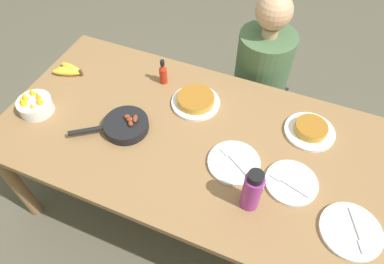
{
  "coord_description": "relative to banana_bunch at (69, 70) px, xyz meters",
  "views": [
    {
      "loc": [
        0.39,
        -0.94,
        2.0
      ],
      "look_at": [
        0.0,
        0.0,
        0.74
      ],
      "focal_mm": 32.0,
      "sensor_mm": 36.0,
      "label": 1
    }
  ],
  "objects": [
    {
      "name": "frittata_plate_side",
      "position": [
        0.75,
        0.05,
        0.0
      ],
      "size": [
        0.25,
        0.25,
        0.05
      ],
      "color": "white",
      "rests_on": "dining_table"
    },
    {
      "name": "water_bottle",
      "position": [
        1.17,
        -0.39,
        0.09
      ],
      "size": [
        0.08,
        0.08,
        0.22
      ],
      "color": "#992D89",
      "rests_on": "dining_table"
    },
    {
      "name": "empty_plate_near_front",
      "position": [
        1.05,
        -0.23,
        -0.01
      ],
      "size": [
        0.24,
        0.24,
        0.02
      ],
      "color": "white",
      "rests_on": "dining_table"
    },
    {
      "name": "dining_table",
      "position": [
        0.81,
        -0.15,
        -0.1
      ],
      "size": [
        1.9,
        0.97,
        0.71
      ],
      "color": "olive",
      "rests_on": "ground_plane"
    },
    {
      "name": "hot_sauce_bottle",
      "position": [
        0.52,
        0.14,
        0.05
      ],
      "size": [
        0.04,
        0.04,
        0.15
      ],
      "color": "#B72814",
      "rests_on": "dining_table"
    },
    {
      "name": "empty_plate_far_right",
      "position": [
        1.57,
        -0.36,
        -0.01
      ],
      "size": [
        0.24,
        0.24,
        0.02
      ],
      "color": "white",
      "rests_on": "dining_table"
    },
    {
      "name": "frittata_plate_center",
      "position": [
        1.33,
        0.09,
        0.0
      ],
      "size": [
        0.24,
        0.24,
        0.05
      ],
      "color": "white",
      "rests_on": "dining_table"
    },
    {
      "name": "person_figure",
      "position": [
        0.98,
        0.54,
        -0.27
      ],
      "size": [
        0.36,
        0.36,
        1.12
      ],
      "color": "black",
      "rests_on": "ground_plane"
    },
    {
      "name": "banana_bunch",
      "position": [
        0.0,
        0.0,
        0.0
      ],
      "size": [
        0.17,
        0.12,
        0.04
      ],
      "color": "yellow",
      "rests_on": "dining_table"
    },
    {
      "name": "empty_plate_far_left",
      "position": [
        1.31,
        -0.23,
        -0.01
      ],
      "size": [
        0.23,
        0.23,
        0.02
      ],
      "color": "white",
      "rests_on": "dining_table"
    },
    {
      "name": "fruit_bowl_mango",
      "position": [
        0.02,
        -0.3,
        0.02
      ],
      "size": [
        0.17,
        0.17,
        0.12
      ],
      "color": "white",
      "rests_on": "dining_table"
    },
    {
      "name": "ground_plane",
      "position": [
        0.81,
        -0.15,
        -0.73
      ],
      "size": [
        14.0,
        14.0,
        0.0
      ],
      "primitive_type": "plane",
      "color": "#565142"
    },
    {
      "name": "skillet",
      "position": [
        0.49,
        -0.24,
        0.01
      ],
      "size": [
        0.34,
        0.28,
        0.08
      ],
      "rotation": [
        0.0,
        0.0,
        3.76
      ],
      "color": "black",
      "rests_on": "dining_table"
    }
  ]
}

